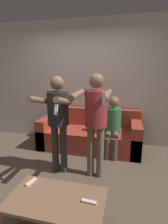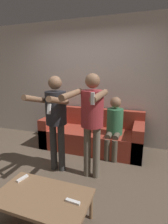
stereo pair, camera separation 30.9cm
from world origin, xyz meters
name	(u,v)px [view 1 (the left image)]	position (x,y,z in m)	size (l,w,h in m)	color
ground_plane	(61,179)	(0.00, 0.00, 0.00)	(14.00, 14.00, 0.00)	brown
wall_back	(85,83)	(0.00, 1.66, 1.35)	(6.40, 0.06, 2.70)	beige
couch	(90,135)	(0.20, 1.22, 0.28)	(2.08, 0.82, 0.81)	#9E3828
person_standing_left	(58,115)	(-0.10, 0.20, 0.97)	(0.45, 0.70, 1.55)	#383838
person_standing_right	(96,115)	(0.49, 0.20, 1.01)	(0.45, 0.79, 1.59)	#6B6051
person_seated	(113,123)	(0.68, 1.05, 0.63)	(0.31, 0.53, 1.15)	brown
coffee_table	(56,201)	(0.27, -0.81, 0.33)	(0.99, 0.58, 0.37)	#846042
remote_near	(89,202)	(0.61, -0.80, 0.38)	(0.15, 0.05, 0.02)	white
remote_far	(31,182)	(-0.11, -0.65, 0.38)	(0.07, 0.15, 0.02)	white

